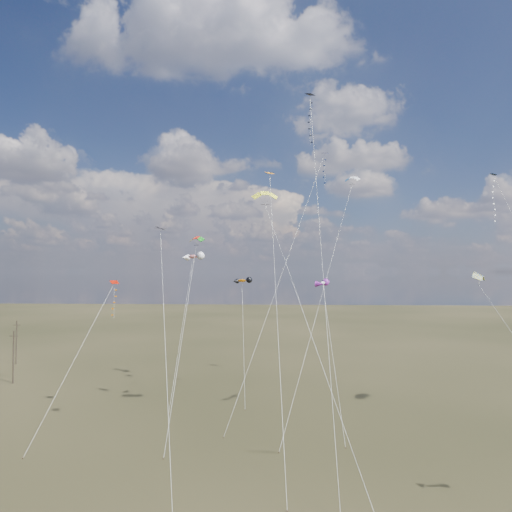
# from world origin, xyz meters

# --- Properties ---
(ground) EXTENTS (400.00, 400.00, 0.00)m
(ground) POSITION_xyz_m (0.00, 0.00, 0.00)
(ground) COLOR black
(ground) RESTS_ON ground
(utility_pole_near) EXTENTS (1.40, 0.20, 8.00)m
(utility_pole_near) POSITION_xyz_m (-38.00, 30.00, 4.09)
(utility_pole_near) COLOR black
(utility_pole_near) RESTS_ON ground
(utility_pole_far) EXTENTS (1.40, 0.20, 8.00)m
(utility_pole_far) POSITION_xyz_m (-46.00, 44.00, 4.09)
(utility_pole_far) COLOR black
(utility_pole_far) RESTS_ON ground
(diamond_black_high) EXTENTS (1.37, 23.23, 38.59)m
(diamond_black_high) POSITION_xyz_m (6.66, 15.05, 33.24)
(diamond_black_high) COLOR black
(diamond_black_high) RESTS_ON ground
(diamond_navy_tall) EXTENTS (12.45, 15.55, 33.38)m
(diamond_navy_tall) POSITION_xyz_m (8.09, 22.92, 28.75)
(diamond_navy_tall) COLOR #111353
(diamond_navy_tall) RESTS_ON ground
(diamond_black_mid) EXTENTS (5.03, 13.29, 21.54)m
(diamond_black_mid) POSITION_xyz_m (-7.66, 3.21, 15.74)
(diamond_black_mid) COLOR black
(diamond_black_mid) RESTS_ON ground
(diamond_red_low) EXTENTS (4.51, 12.61, 16.04)m
(diamond_red_low) POSITION_xyz_m (-16.75, 14.17, 13.15)
(diamond_red_low) COLOR #A20E00
(diamond_red_low) RESTS_ON ground
(diamond_navy_right) EXTENTS (4.02, 17.58, 29.30)m
(diamond_navy_right) POSITION_xyz_m (29.64, 18.99, 24.78)
(diamond_navy_right) COLOR #0C1C4C
(diamond_navy_right) RESTS_ON ground
(diamond_orange_center) EXTENTS (2.37, 17.60, 28.14)m
(diamond_orange_center) POSITION_xyz_m (2.39, 6.95, 19.59)
(diamond_orange_center) COLOR orange
(diamond_orange_center) RESTS_ON ground
(parafoil_yellow) EXTENTS (9.83, 21.12, 26.32)m
(parafoil_yellow) POSITION_xyz_m (1.41, 11.28, 25.52)
(parafoil_yellow) COLOR #FCFE28
(parafoil_yellow) RESTS_ON ground
(parafoil_blue_white) EXTENTS (11.94, 25.19, 31.57)m
(parafoil_blue_white) POSITION_xyz_m (13.45, 29.52, 30.73)
(parafoil_blue_white) COLOR #2271BA
(parafoil_blue_white) RESTS_ON ground
(parafoil_striped) EXTENTS (6.85, 13.78, 17.51)m
(parafoil_striped) POSITION_xyz_m (26.47, 17.47, 16.73)
(parafoil_striped) COLOR yellow
(parafoil_striped) RESTS_ON ground
(parafoil_tricolor) EXTENTS (2.24, 14.03, 21.68)m
(parafoil_tricolor) POSITION_xyz_m (-7.16, 16.50, 21.01)
(parafoil_tricolor) COLOR gold
(parafoil_tricolor) RESTS_ON ground
(novelty_orange_black) EXTENTS (2.97, 9.64, 16.31)m
(novelty_orange_black) POSITION_xyz_m (-2.53, 26.91, 15.75)
(novelty_orange_black) COLOR orange
(novelty_orange_black) RESTS_ON ground
(novelty_white_purple) EXTENTS (2.29, 10.21, 16.23)m
(novelty_white_purple) POSITION_xyz_m (8.00, 16.03, 15.67)
(novelty_white_purple) COLOR silver
(novelty_white_purple) RESTS_ON ground
(novelty_redwhite_stripe) EXTENTS (3.49, 14.95, 20.06)m
(novelty_redwhite_stripe) POSITION_xyz_m (-10.33, 30.17, 19.32)
(novelty_redwhite_stripe) COLOR red
(novelty_redwhite_stripe) RESTS_ON ground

